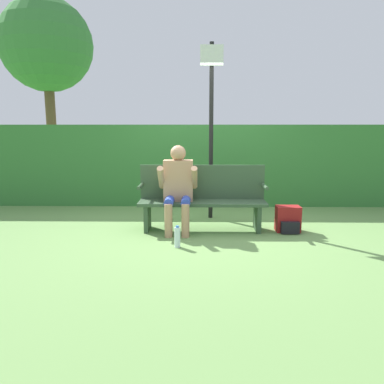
{
  "coord_description": "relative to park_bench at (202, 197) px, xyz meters",
  "views": [
    {
      "loc": [
        -0.06,
        -5.36,
        1.51
      ],
      "look_at": [
        -0.15,
        -0.1,
        0.59
      ],
      "focal_mm": 35.0,
      "sensor_mm": 36.0,
      "label": 1
    }
  ],
  "objects": [
    {
      "name": "ground_plane",
      "position": [
        0.0,
        -0.07,
        -0.48
      ],
      "size": [
        40.0,
        40.0,
        0.0
      ],
      "primitive_type": "plane",
      "color": "#668E4C"
    },
    {
      "name": "person_seated",
      "position": [
        -0.35,
        -0.12,
        0.21
      ],
      "size": [
        0.56,
        0.57,
        1.25
      ],
      "color": "tan",
      "rests_on": "ground"
    },
    {
      "name": "hedge_back",
      "position": [
        0.0,
        1.88,
        0.3
      ],
      "size": [
        12.0,
        0.6,
        1.55
      ],
      "color": "#337033",
      "rests_on": "ground"
    },
    {
      "name": "tree",
      "position": [
        -4.17,
        5.09,
        3.18
      ],
      "size": [
        2.47,
        2.47,
        4.92
      ],
      "color": "brown",
      "rests_on": "ground"
    },
    {
      "name": "signpost",
      "position": [
        0.15,
        0.71,
        1.13
      ],
      "size": [
        0.36,
        0.09,
        2.82
      ],
      "color": "black",
      "rests_on": "ground"
    },
    {
      "name": "backpack",
      "position": [
        1.25,
        -0.13,
        -0.3
      ],
      "size": [
        0.34,
        0.31,
        0.37
      ],
      "color": "maroon",
      "rests_on": "ground"
    },
    {
      "name": "parked_car",
      "position": [
        4.73,
        13.2,
        0.15
      ],
      "size": [
        4.45,
        2.32,
        1.31
      ],
      "rotation": [
        0.0,
        0.0,
        -0.15
      ],
      "color": "black",
      "rests_on": "ground"
    },
    {
      "name": "water_bottle",
      "position": [
        -0.32,
        -0.88,
        -0.35
      ],
      "size": [
        0.08,
        0.08,
        0.28
      ],
      "color": "silver",
      "rests_on": "ground"
    },
    {
      "name": "park_bench",
      "position": [
        0.0,
        0.0,
        0.0
      ],
      "size": [
        1.86,
        0.44,
        0.95
      ],
      "color": "#334C33",
      "rests_on": "ground"
    }
  ]
}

